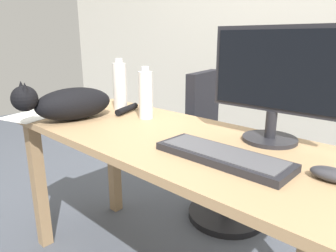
{
  "coord_description": "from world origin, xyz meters",
  "views": [
    {
      "loc": [
        0.83,
        -0.86,
        1.11
      ],
      "look_at": [
        0.09,
        -0.07,
        0.8
      ],
      "focal_mm": 32.95,
      "sensor_mm": 36.0,
      "label": 1
    }
  ],
  "objects_px": {
    "office_chair": "(222,158)",
    "spray_bottle": "(120,86)",
    "computer_mouse": "(331,174)",
    "monitor": "(275,80)",
    "water_bottle": "(146,94)",
    "keyboard": "(222,156)",
    "cat": "(69,103)"
  },
  "relations": [
    {
      "from": "monitor",
      "to": "computer_mouse",
      "type": "bearing_deg",
      "value": -36.53
    },
    {
      "from": "keyboard",
      "to": "water_bottle",
      "type": "height_order",
      "value": "water_bottle"
    },
    {
      "from": "office_chair",
      "to": "keyboard",
      "type": "distance_m",
      "value": 0.95
    },
    {
      "from": "monitor",
      "to": "keyboard",
      "type": "xyz_separation_m",
      "value": [
        -0.03,
        -0.28,
        -0.21
      ]
    },
    {
      "from": "keyboard",
      "to": "office_chair",
      "type": "bearing_deg",
      "value": 122.6
    },
    {
      "from": "monitor",
      "to": "spray_bottle",
      "type": "height_order",
      "value": "monitor"
    },
    {
      "from": "monitor",
      "to": "computer_mouse",
      "type": "distance_m",
      "value": 0.4
    },
    {
      "from": "keyboard",
      "to": "cat",
      "type": "bearing_deg",
      "value": -174.88
    },
    {
      "from": "keyboard",
      "to": "cat",
      "type": "distance_m",
      "value": 0.8
    },
    {
      "from": "office_chair",
      "to": "computer_mouse",
      "type": "bearing_deg",
      "value": -40.78
    },
    {
      "from": "spray_bottle",
      "to": "cat",
      "type": "bearing_deg",
      "value": -89.04
    },
    {
      "from": "computer_mouse",
      "to": "water_bottle",
      "type": "height_order",
      "value": "water_bottle"
    },
    {
      "from": "office_chair",
      "to": "spray_bottle",
      "type": "bearing_deg",
      "value": -122.43
    },
    {
      "from": "keyboard",
      "to": "spray_bottle",
      "type": "bearing_deg",
      "value": 163.89
    },
    {
      "from": "office_chair",
      "to": "keyboard",
      "type": "height_order",
      "value": "office_chair"
    },
    {
      "from": "office_chair",
      "to": "monitor",
      "type": "distance_m",
      "value": 0.89
    },
    {
      "from": "office_chair",
      "to": "water_bottle",
      "type": "distance_m",
      "value": 0.72
    },
    {
      "from": "monitor",
      "to": "water_bottle",
      "type": "distance_m",
      "value": 0.6
    },
    {
      "from": "water_bottle",
      "to": "spray_bottle",
      "type": "xyz_separation_m",
      "value": [
        -0.24,
        0.04,
        0.01
      ]
    },
    {
      "from": "office_chair",
      "to": "computer_mouse",
      "type": "height_order",
      "value": "office_chair"
    },
    {
      "from": "cat",
      "to": "computer_mouse",
      "type": "relative_size",
      "value": 5.52
    },
    {
      "from": "keyboard",
      "to": "spray_bottle",
      "type": "height_order",
      "value": "spray_bottle"
    },
    {
      "from": "keyboard",
      "to": "computer_mouse",
      "type": "height_order",
      "value": "computer_mouse"
    },
    {
      "from": "water_bottle",
      "to": "spray_bottle",
      "type": "height_order",
      "value": "spray_bottle"
    },
    {
      "from": "monitor",
      "to": "cat",
      "type": "bearing_deg",
      "value": -157.05
    },
    {
      "from": "cat",
      "to": "water_bottle",
      "type": "relative_size",
      "value": 2.46
    },
    {
      "from": "keyboard",
      "to": "spray_bottle",
      "type": "relative_size",
      "value": 1.63
    },
    {
      "from": "computer_mouse",
      "to": "spray_bottle",
      "type": "xyz_separation_m",
      "value": [
        -1.1,
        0.15,
        0.11
      ]
    },
    {
      "from": "monitor",
      "to": "cat",
      "type": "distance_m",
      "value": 0.9
    },
    {
      "from": "cat",
      "to": "spray_bottle",
      "type": "xyz_separation_m",
      "value": [
        -0.01,
        0.3,
        0.05
      ]
    },
    {
      "from": "keyboard",
      "to": "monitor",
      "type": "bearing_deg",
      "value": 84.41
    },
    {
      "from": "office_chair",
      "to": "spray_bottle",
      "type": "xyz_separation_m",
      "value": [
        -0.32,
        -0.51,
        0.47
      ]
    }
  ]
}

